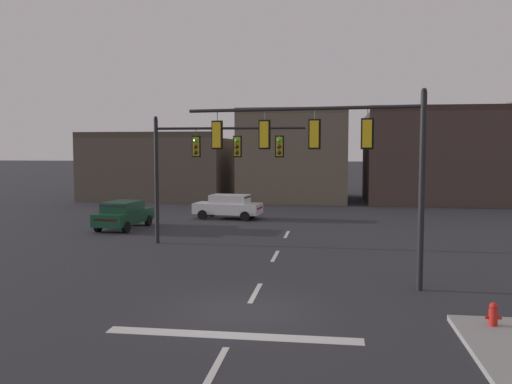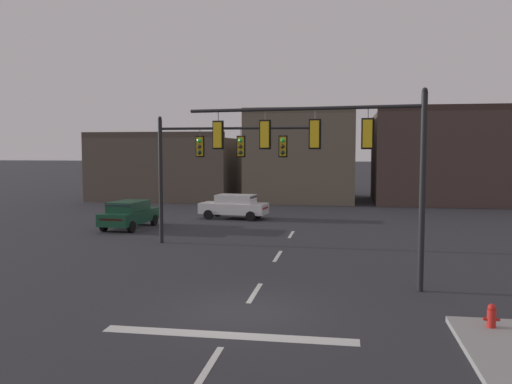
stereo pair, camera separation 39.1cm
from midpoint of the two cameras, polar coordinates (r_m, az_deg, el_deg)
name	(u,v)px [view 1 (the left image)]	position (r m, az deg, el deg)	size (l,w,h in m)	color
ground_plane	(245,311)	(15.54, -1.86, -12.60)	(400.00, 400.00, 0.00)	#2B2B30
stop_bar_paint	(233,335)	(13.67, -3.36, -15.01)	(6.40, 0.50, 0.01)	silver
lane_centreline	(255,293)	(17.43, -0.71, -10.68)	(0.16, 26.40, 0.01)	silver
signal_mast_near_side	(333,148)	(18.12, 7.63, 4.62)	(8.07, 1.34, 6.53)	black
signal_mast_far_side	(205,157)	(25.75, -5.89, 3.78)	(7.31, 0.38, 6.19)	black
car_lot_nearside	(124,214)	(31.94, -14.25, -2.31)	(2.22, 4.57, 1.61)	#143D28
car_lot_middle	(228,206)	(35.53, -3.28, -1.50)	(4.61, 2.35, 1.61)	silver
fire_hydrant	(493,319)	(15.00, 23.25, -12.29)	(0.40, 0.30, 0.75)	red
building_row	(448,159)	(50.23, 19.54, 3.32)	(59.53, 12.97, 9.03)	brown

